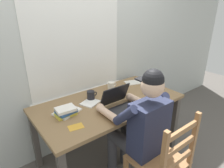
% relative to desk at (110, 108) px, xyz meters
% --- Properties ---
extents(ground_plane, '(8.00, 8.00, 0.00)m').
position_rel_desk_xyz_m(ground_plane, '(0.00, 0.00, -0.65)').
color(ground_plane, '#56514C').
extents(back_wall, '(6.00, 0.08, 2.60)m').
position_rel_desk_xyz_m(back_wall, '(-0.00, 0.48, 0.65)').
color(back_wall, beige).
rests_on(back_wall, ground).
extents(desk, '(1.57, 0.81, 0.74)m').
position_rel_desk_xyz_m(desk, '(0.00, 0.00, 0.00)').
color(desk, olive).
rests_on(desk, ground).
extents(seated_person, '(0.50, 0.60, 1.26)m').
position_rel_desk_xyz_m(seated_person, '(-0.02, -0.48, 0.04)').
color(seated_person, '#232842').
rests_on(seated_person, ground).
extents(wooden_chair, '(0.42, 0.42, 0.95)m').
position_rel_desk_xyz_m(wooden_chair, '(-0.02, -0.76, -0.18)').
color(wooden_chair, olive).
rests_on(wooden_chair, ground).
extents(laptop, '(0.33, 0.31, 0.22)m').
position_rel_desk_xyz_m(laptop, '(-0.01, -0.20, 0.14)').
color(laptop, black).
rests_on(laptop, desk).
extents(computer_mouse, '(0.06, 0.10, 0.03)m').
position_rel_desk_xyz_m(computer_mouse, '(0.25, -0.25, 0.10)').
color(computer_mouse, black).
rests_on(computer_mouse, desk).
extents(coffee_mug_white, '(0.12, 0.08, 0.10)m').
position_rel_desk_xyz_m(coffee_mug_white, '(0.43, -0.20, 0.14)').
color(coffee_mug_white, beige).
rests_on(coffee_mug_white, desk).
extents(coffee_mug_dark, '(0.12, 0.08, 0.10)m').
position_rel_desk_xyz_m(coffee_mug_dark, '(-0.14, 0.16, 0.14)').
color(coffee_mug_dark, black).
rests_on(coffee_mug_dark, desk).
extents(coffee_mug_spare, '(0.12, 0.08, 0.09)m').
position_rel_desk_xyz_m(coffee_mug_spare, '(0.21, 0.25, 0.13)').
color(coffee_mug_spare, silver).
rests_on(coffee_mug_spare, desk).
extents(book_stack_main, '(0.19, 0.16, 0.08)m').
position_rel_desk_xyz_m(book_stack_main, '(-0.50, 0.02, 0.13)').
color(book_stack_main, gold).
rests_on(book_stack_main, desk).
extents(paper_pile_near_laptop, '(0.23, 0.21, 0.01)m').
position_rel_desk_xyz_m(paper_pile_near_laptop, '(-0.19, 0.09, 0.09)').
color(paper_pile_near_laptop, white).
rests_on(paper_pile_near_laptop, desk).
extents(paper_pile_back_corner, '(0.28, 0.24, 0.02)m').
position_rel_desk_xyz_m(paper_pile_back_corner, '(-0.47, 0.07, 0.09)').
color(paper_pile_back_corner, white).
rests_on(paper_pile_back_corner, desk).
extents(paper_pile_side, '(0.29, 0.22, 0.01)m').
position_rel_desk_xyz_m(paper_pile_side, '(0.59, 0.22, 0.09)').
color(paper_pile_side, silver).
rests_on(paper_pile_side, desk).
extents(landscape_photo_print, '(0.14, 0.11, 0.00)m').
position_rel_desk_xyz_m(landscape_photo_print, '(-0.52, -0.20, 0.09)').
color(landscape_photo_print, gold).
rests_on(landscape_photo_print, desk).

